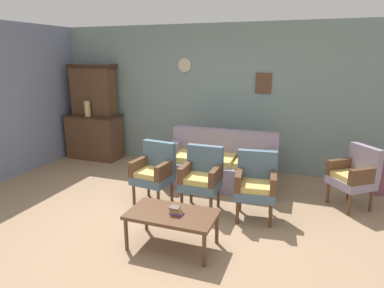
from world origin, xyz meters
The scene contains 13 objects.
ground_plane centered at (0.00, 0.00, 0.00)m, with size 7.68×7.68×0.00m, color #997A5B.
wall_back_with_decor centered at (0.00, 2.63, 1.35)m, with size 6.40×0.09×2.70m.
side_cabinet centered at (-2.53, 2.25, 0.47)m, with size 1.16×0.55×0.93m.
cabinet_upper_hutch centered at (-2.53, 2.33, 1.45)m, with size 0.99×0.38×1.03m.
vase_on_cabinet centered at (-2.53, 2.07, 1.08)m, with size 0.12×0.12×0.31m, color tan.
floral_couch centered at (0.38, 1.66, 0.33)m, with size 1.86×0.84×0.90m.
armchair_near_couch_end centered at (-0.35, 0.66, 0.50)m, with size 0.57×0.55×0.90m.
armchair_row_middle centered at (0.38, 0.67, 0.50)m, with size 0.52×0.49×0.90m.
armchair_near_cabinet centered at (1.14, 0.66, 0.50)m, with size 0.57×0.55×0.90m.
wingback_chair_by_fireplace centered at (2.41, 1.48, 0.50)m, with size 0.71×0.71×0.90m.
coffee_table centered at (0.38, -0.38, 0.38)m, with size 1.00×0.56×0.42m.
book_stack_on_table centered at (0.43, -0.39, 0.46)m, with size 0.15×0.12×0.09m.
floor_vase_by_wall centered at (2.85, 2.15, 0.28)m, with size 0.25×0.25×0.56m, color #8B4C60.
Camera 1 is at (1.76, -3.52, 2.14)m, focal length 31.29 mm.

